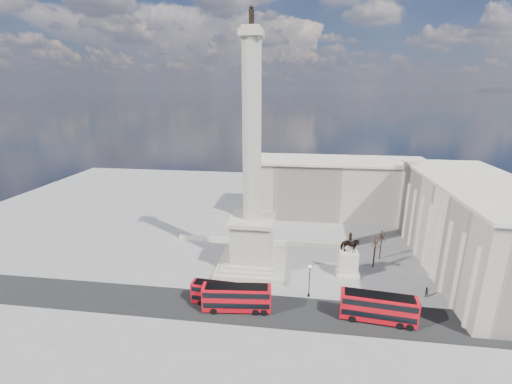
{
  "coord_description": "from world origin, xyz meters",
  "views": [
    {
      "loc": [
        9.52,
        -59.63,
        35.72
      ],
      "look_at": [
        1.4,
        0.61,
        17.69
      ],
      "focal_mm": 24.0,
      "sensor_mm": 36.0,
      "label": 1
    }
  ],
  "objects": [
    {
      "name": "bare_tree_far",
      "position": [
        27.5,
        11.85,
        5.53
      ],
      "size": [
        1.72,
        1.72,
        7.02
      ],
      "rotation": [
        0.0,
        0.0,
        0.25
      ],
      "color": "#332319",
      "rests_on": "ground"
    },
    {
      "name": "victorian_lamp",
      "position": [
        11.75,
        -4.89,
        3.68
      ],
      "size": [
        0.54,
        0.54,
        6.26
      ],
      "rotation": [
        0.0,
        0.0,
        -0.26
      ],
      "color": "black",
      "rests_on": "ground"
    },
    {
      "name": "building_northeast",
      "position": [
        20.0,
        40.0,
        8.32
      ],
      "size": [
        51.0,
        17.0,
        16.6
      ],
      "color": "beige",
      "rests_on": "ground"
    },
    {
      "name": "pedestrian_crossing",
      "position": [
        18.68,
        -4.57,
        0.84
      ],
      "size": [
        0.94,
        1.01,
        1.67
      ],
      "primitive_type": "imported",
      "rotation": [
        0.0,
        0.0,
        2.26
      ],
      "color": "black",
      "rests_on": "ground"
    },
    {
      "name": "red_bus_a",
      "position": [
        -3.45,
        -9.34,
        2.12
      ],
      "size": [
        10.1,
        3.0,
        4.04
      ],
      "rotation": [
        0.0,
        0.0,
        -0.07
      ],
      "color": "#B60913",
      "rests_on": "ground"
    },
    {
      "name": "equestrian_statue",
      "position": [
        19.63,
        3.86,
        3.26
      ],
      "size": [
        4.5,
        3.38,
        9.24
      ],
      "color": "beige",
      "rests_on": "ground"
    },
    {
      "name": "pedestrian_walking",
      "position": [
        27.39,
        -4.65,
        0.83
      ],
      "size": [
        0.61,
        0.4,
        1.66
      ],
      "primitive_type": "imported",
      "rotation": [
        0.0,
        0.0,
        -0.0
      ],
      "color": "black",
      "rests_on": "ground"
    },
    {
      "name": "asphalt_road",
      "position": [
        5.0,
        -10.0,
        0.0
      ],
      "size": [
        120.0,
        9.0,
        0.01
      ],
      "primitive_type": "cube",
      "color": "black",
      "rests_on": "ground"
    },
    {
      "name": "pedestrian_standing",
      "position": [
        32.7,
        -2.1,
        0.93
      ],
      "size": [
        1.03,
        0.88,
        1.87
      ],
      "primitive_type": "imported",
      "rotation": [
        0.0,
        0.0,
        3.35
      ],
      "color": "black",
      "rests_on": "ground"
    },
    {
      "name": "bare_tree_mid",
      "position": [
        25.36,
        7.76,
        5.95
      ],
      "size": [
        1.99,
        1.99,
        7.55
      ],
      "rotation": [
        0.0,
        0.0,
        0.39
      ],
      "color": "#332319",
      "rests_on": "ground"
    },
    {
      "name": "bare_tree_near",
      "position": [
        37.78,
        1.54,
        6.88
      ],
      "size": [
        1.99,
        1.99,
        8.73
      ],
      "rotation": [
        0.0,
        0.0,
        -0.36
      ],
      "color": "#332319",
      "rests_on": "ground"
    },
    {
      "name": "ground",
      "position": [
        0.0,
        0.0,
        0.0
      ],
      "size": [
        180.0,
        180.0,
        0.0
      ],
      "primitive_type": "plane",
      "color": "gray",
      "rests_on": "ground"
    },
    {
      "name": "red_bus_c",
      "position": [
        22.64,
        -10.38,
        2.51
      ],
      "size": [
        12.0,
        3.9,
        4.78
      ],
      "rotation": [
        0.0,
        0.0,
        -0.1
      ],
      "color": "#B60913",
      "rests_on": "ground"
    },
    {
      "name": "red_bus_b",
      "position": [
        -0.27,
        -10.66,
        2.44
      ],
      "size": [
        11.66,
        3.69,
        4.65
      ],
      "rotation": [
        0.0,
        0.0,
        0.09
      ],
      "color": "#B60913",
      "rests_on": "ground"
    },
    {
      "name": "nelsons_column",
      "position": [
        0.0,
        5.0,
        12.92
      ],
      "size": [
        14.0,
        14.0,
        49.85
      ],
      "color": "#ADA390",
      "rests_on": "ground"
    },
    {
      "name": "balustrade_wall",
      "position": [
        0.0,
        16.0,
        0.55
      ],
      "size": [
        40.0,
        0.6,
        1.1
      ],
      "primitive_type": "cube",
      "color": "beige",
      "rests_on": "ground"
    },
    {
      "name": "building_east",
      "position": [
        45.0,
        10.0,
        9.32
      ],
      "size": [
        19.0,
        46.0,
        18.6
      ],
      "color": "beige",
      "rests_on": "ground"
    }
  ]
}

